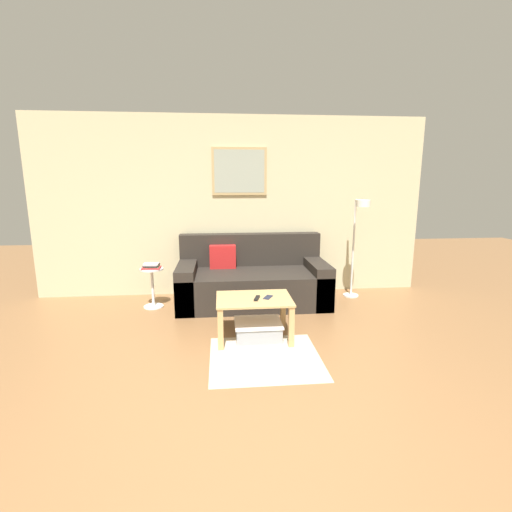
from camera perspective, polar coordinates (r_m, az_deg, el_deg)
The scene contains 11 objects.
ground_plane at distance 2.57m, azimuth -0.31°, elevation -28.82°, with size 16.00×16.00×0.00m, color brown.
wall_back at distance 5.41m, azimuth -3.65°, elevation 7.63°, with size 5.60×0.09×2.55m.
area_rug at distance 3.66m, azimuth 1.42°, elevation -15.38°, with size 1.05×0.98×0.01m, color #C1B299.
couch at distance 5.09m, azimuth -0.61°, elevation -3.82°, with size 2.00×0.98×0.91m.
coffee_table at distance 3.94m, azimuth -0.32°, elevation -7.75°, with size 0.79×0.57×0.45m.
storage_bin at distance 4.04m, azimuth 0.31°, elevation -11.26°, with size 0.50×0.41×0.18m.
floor_lamp at distance 5.25m, azimuth 15.49°, elevation 3.58°, with size 0.22×0.48×1.41m.
side_table at distance 5.07m, azimuth -15.65°, elevation -4.19°, with size 0.30×0.30×0.53m.
book_stack at distance 5.01m, azimuth -15.78°, elevation -1.50°, with size 0.24×0.21×0.07m.
remote_control at distance 3.87m, azimuth 0.14°, elevation -6.51°, with size 0.04×0.15×0.02m, color black.
cell_phone at distance 3.93m, azimuth 1.86°, elevation -6.36°, with size 0.07×0.14×0.01m, color #1E2338.
Camera 1 is at (-0.18, -1.94, 1.67)m, focal length 26.00 mm.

